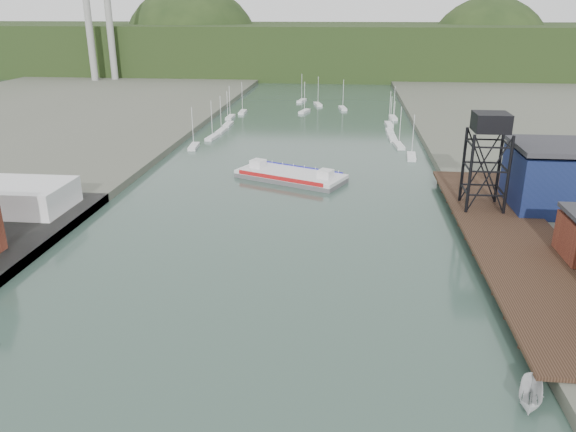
# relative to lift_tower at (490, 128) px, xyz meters

# --- Properties ---
(east_pier) EXTENTS (14.00, 70.00, 2.45)m
(east_pier) POSITION_rel_lift_tower_xyz_m (2.00, -13.00, -13.75)
(east_pier) COLOR black
(east_pier) RESTS_ON ground
(white_shed) EXTENTS (18.00, 12.00, 4.50)m
(white_shed) POSITION_rel_lift_tower_xyz_m (-79.00, -8.00, -11.80)
(white_shed) COLOR silver
(white_shed) RESTS_ON west_quay
(lift_tower) EXTENTS (6.50, 6.50, 16.00)m
(lift_tower) POSITION_rel_lift_tower_xyz_m (0.00, 0.00, 0.00)
(lift_tower) COLOR black
(lift_tower) RESTS_ON east_pier
(blue_shed) EXTENTS (20.50, 14.50, 11.30)m
(blue_shed) POSITION_rel_lift_tower_xyz_m (15.00, 2.00, -8.59)
(blue_shed) COLOR #0B1633
(blue_shed) RESTS_ON east_land
(marina_sailboats) EXTENTS (57.71, 92.65, 0.90)m
(marina_sailboats) POSITION_rel_lift_tower_xyz_m (-34.92, 80.46, -15.30)
(marina_sailboats) COLOR silver
(marina_sailboats) RESTS_ON ground
(smokestacks) EXTENTS (11.20, 8.20, 60.00)m
(smokestacks) POSITION_rel_lift_tower_xyz_m (-141.00, 174.50, 14.35)
(smokestacks) COLOR gray
(smokestacks) RESTS_ON ground
(distant_hills) EXTENTS (500.00, 120.00, 80.00)m
(distant_hills) POSITION_rel_lift_tower_xyz_m (-38.98, 243.35, -5.27)
(distant_hills) COLOR black
(distant_hills) RESTS_ON ground
(chain_ferry) EXTENTS (24.37, 17.49, 3.26)m
(chain_ferry) POSITION_rel_lift_tower_xyz_m (-34.63, 19.85, -14.71)
(chain_ferry) COLOR #545356
(chain_ferry) RESTS_ON ground
(motorboat) EXTENTS (3.74, 5.84, 2.11)m
(motorboat) POSITION_rel_lift_tower_xyz_m (-5.79, -49.47, -14.59)
(motorboat) COLOR silver
(motorboat) RESTS_ON ground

